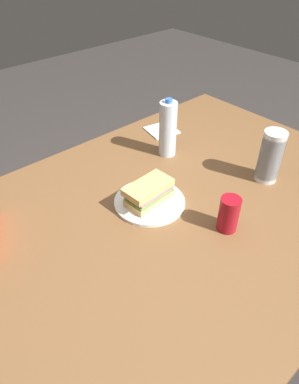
{
  "coord_description": "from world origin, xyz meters",
  "views": [
    {
      "loc": [
        0.68,
        0.63,
        1.57
      ],
      "look_at": [
        0.05,
        -0.07,
        0.82
      ],
      "focal_mm": 32.62,
      "sensor_mm": 36.0,
      "label": 1
    }
  ],
  "objects_px": {
    "dining_table": "(173,224)",
    "sandwich": "(149,192)",
    "soda_can_red": "(229,214)",
    "water_bottle_tall": "(168,129)",
    "paper_plate": "(150,202)",
    "plastic_cup_stack": "(270,156)"
  },
  "relations": [
    {
      "from": "sandwich",
      "to": "soda_can_red",
      "type": "relative_size",
      "value": 1.53
    },
    {
      "from": "paper_plate",
      "to": "sandwich",
      "type": "xyz_separation_m",
      "value": [
        0.0,
        0.0,
        0.05
      ]
    },
    {
      "from": "paper_plate",
      "to": "water_bottle_tall",
      "type": "xyz_separation_m",
      "value": [
        -0.27,
        -0.19,
        0.11
      ]
    },
    {
      "from": "dining_table",
      "to": "soda_can_red",
      "type": "height_order",
      "value": "soda_can_red"
    },
    {
      "from": "soda_can_red",
      "to": "water_bottle_tall",
      "type": "relative_size",
      "value": 0.49
    },
    {
      "from": "water_bottle_tall",
      "to": "plastic_cup_stack",
      "type": "relative_size",
      "value": 1.22
    },
    {
      "from": "paper_plate",
      "to": "sandwich",
      "type": "relative_size",
      "value": 1.34
    },
    {
      "from": "paper_plate",
      "to": "dining_table",
      "type": "bearing_deg",
      "value": 123.59
    },
    {
      "from": "sandwich",
      "to": "water_bottle_tall",
      "type": "distance_m",
      "value": 0.35
    },
    {
      "from": "dining_table",
      "to": "sandwich",
      "type": "xyz_separation_m",
      "value": [
        0.05,
        -0.07,
        0.13
      ]
    },
    {
      "from": "sandwich",
      "to": "soda_can_red",
      "type": "xyz_separation_m",
      "value": [
        -0.11,
        0.26,
        0.01
      ]
    },
    {
      "from": "dining_table",
      "to": "plastic_cup_stack",
      "type": "xyz_separation_m",
      "value": [
        -0.38,
        0.11,
        0.18
      ]
    },
    {
      "from": "soda_can_red",
      "to": "water_bottle_tall",
      "type": "height_order",
      "value": "water_bottle_tall"
    },
    {
      "from": "paper_plate",
      "to": "plastic_cup_stack",
      "type": "bearing_deg",
      "value": 156.37
    },
    {
      "from": "dining_table",
      "to": "sandwich",
      "type": "distance_m",
      "value": 0.16
    },
    {
      "from": "sandwich",
      "to": "plastic_cup_stack",
      "type": "bearing_deg",
      "value": 156.78
    },
    {
      "from": "soda_can_red",
      "to": "plastic_cup_stack",
      "type": "bearing_deg",
      "value": -167.6
    },
    {
      "from": "water_bottle_tall",
      "to": "soda_can_red",
      "type": "bearing_deg",
      "value": 69.52
    },
    {
      "from": "dining_table",
      "to": "paper_plate",
      "type": "distance_m",
      "value": 0.12
    },
    {
      "from": "dining_table",
      "to": "sandwich",
      "type": "relative_size",
      "value": 8.85
    },
    {
      "from": "sandwich",
      "to": "dining_table",
      "type": "bearing_deg",
      "value": 126.29
    },
    {
      "from": "dining_table",
      "to": "water_bottle_tall",
      "type": "height_order",
      "value": "water_bottle_tall"
    }
  ]
}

